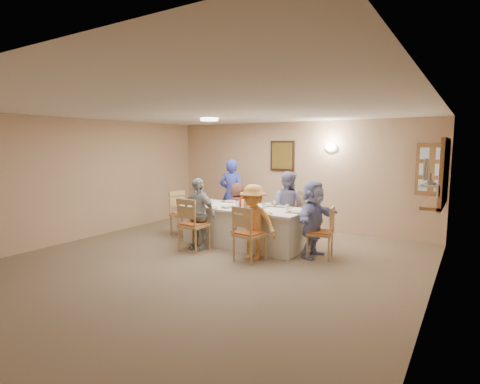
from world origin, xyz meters
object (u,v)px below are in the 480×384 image
Objects in this scene: chair_front_left at (194,224)px; diner_back_right at (287,207)px; chair_right_end at (320,232)px; dining_table at (244,226)px; chair_back_right at (289,216)px; chair_front_right at (250,233)px; diner_back_left at (237,209)px; diner_front_left at (198,214)px; caregiver at (232,194)px; condiment_ketchup at (242,200)px; chair_back_left at (240,213)px; chair_left_end at (183,213)px; serving_hatch at (444,173)px; diner_right_end at (313,219)px; diner_front_right at (253,222)px; desk_fan at (429,175)px.

diner_back_right is (1.20, 1.48, 0.22)m from chair_front_left.
dining_table is at bearing -100.05° from chair_right_end.
chair_back_right reaches higher than chair_front_right.
diner_back_left is at bearing 0.66° from diner_back_right.
diner_front_left is at bearing 99.33° from diner_back_left.
caregiver reaches higher than diner_front_left.
condiment_ketchup is at bearing 46.28° from diner_back_right.
chair_front_right is at bearing -59.95° from chair_right_end.
dining_table is at bearing -47.34° from chair_back_left.
chair_left_end is 1.30m from caregiver.
chair_left_end is at bearing 18.21° from diner_back_right.
dining_table is at bearing -126.05° from chair_front_left.
serving_hatch is 1.11× the size of diner_right_end.
diner_front_left is 1.20m from diner_front_right.
chair_back_left is at bearing 123.56° from diner_front_right.
diner_right_end is at bearing -157.58° from chair_front_left.
chair_left_end is at bearing -39.28° from chair_front_left.
chair_right_end is at bearing 140.44° from caregiver.
diner_back_right reaches higher than diner_front_left.
caregiver is (0.50, 1.15, 0.33)m from chair_left_end.
condiment_ketchup is at bearing -100.21° from chair_right_end.
chair_back_left is 0.67m from caregiver.
dining_table is 2.43× the size of chair_front_left.
diner_right_end is (0.82, -0.68, -0.04)m from diner_back_right.
diner_front_right is at bearing -173.17° from desk_fan.
desk_fan reaches higher than diner_front_right.
diner_back_right is at bearing 45.63° from condiment_ketchup.
chair_right_end is at bearing -14.62° from chair_back_left.
chair_right_end is at bearing 19.44° from diner_front_left.
condiment_ketchup is at bearing 115.11° from caregiver.
chair_right_end is 0.25m from diner_right_end.
serving_hatch is at bearing -154.76° from chair_front_left.
diner_front_left is (-2.15, -0.68, 0.22)m from chair_right_end.
diner_back_right is (0.00, 1.48, 0.24)m from chair_front_right.
diner_back_left reaches higher than chair_back_left.
chair_left_end is 0.84× the size of diner_back_left.
diner_back_right is at bearing -135.65° from chair_right_end.
caregiver is at bearing 130.81° from condiment_ketchup.
diner_back_right reaches higher than condiment_ketchup.
diner_right_end reaches higher than chair_right_end.
serving_hatch reaches higher than diner_front_right.
diner_back_right is at bearing 148.41° from caregiver.
diner_back_left is at bearing 76.84° from diner_right_end.
dining_table is 2.63× the size of chair_back_left.
condiment_ketchup is (1.49, 0.00, 0.40)m from chair_left_end.
dining_table is 0.95m from diner_front_right.
chair_front_left is at bearing -88.12° from diner_front_left.
dining_table is at bearing 116.70° from caregiver.
diner_front_right is (0.00, -1.48, 0.13)m from chair_back_right.
chair_right_end is (0.95, -0.80, -0.06)m from chair_back_right.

